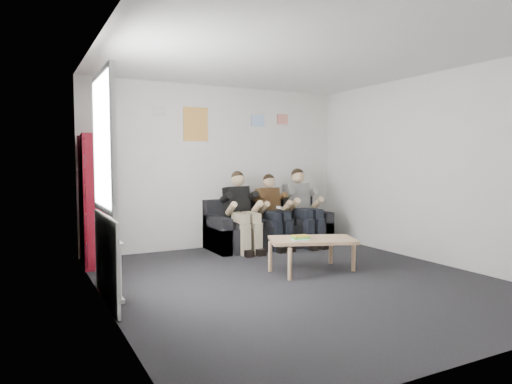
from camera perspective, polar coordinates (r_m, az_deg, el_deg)
room_shell at (r=5.51m, az=5.39°, el=2.79°), size 5.00×5.00×5.00m
sofa at (r=7.79m, az=1.52°, el=-4.68°), size 2.08×0.85×0.80m
bookshelf at (r=6.72m, az=-19.69°, el=-0.97°), size 0.27×0.82×1.82m
coffee_table at (r=6.08m, az=7.02°, el=-6.26°), size 1.10×0.60×0.44m
game_cases at (r=5.94m, az=5.57°, el=-5.72°), size 0.26×0.23×0.05m
person_left at (r=7.30m, az=-1.72°, el=-2.50°), size 0.40×0.85×1.29m
person_middle at (r=7.58m, az=2.23°, el=-2.42°), size 0.37×0.79×1.23m
person_right at (r=7.87m, az=5.92°, el=-1.95°), size 0.42×0.89×1.32m
radiator at (r=5.02m, az=-17.38°, el=-9.00°), size 0.10×0.64×0.60m
window at (r=4.91m, az=-18.40°, el=-1.30°), size 0.05×1.30×2.36m
poster_large at (r=7.59m, az=-7.55°, el=8.39°), size 0.42×0.01×0.55m
poster_blue at (r=8.07m, az=0.24°, el=8.88°), size 0.25×0.01×0.20m
poster_pink at (r=8.31m, az=3.33°, el=9.07°), size 0.22×0.01×0.18m
poster_sign at (r=7.43m, az=-11.99°, el=9.98°), size 0.20×0.01×0.14m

